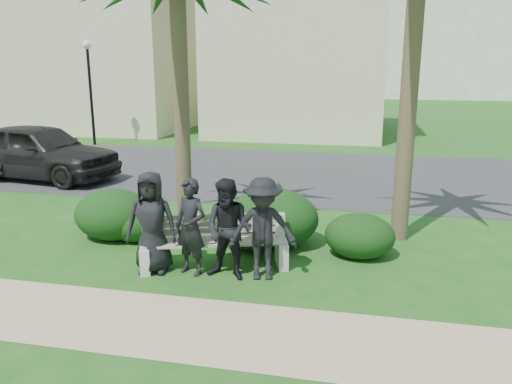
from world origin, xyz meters
TOP-DOWN VIEW (x-y plane):
  - ground at (0.00, 0.00)m, footprint 160.00×160.00m
  - footpath at (0.00, -1.80)m, footprint 30.00×1.60m
  - asphalt_street at (0.00, 8.00)m, footprint 160.00×8.00m
  - stucco_bldg_left at (-12.00, 18.00)m, footprint 10.40×8.40m
  - stucco_bldg_right at (-1.00, 18.00)m, footprint 8.40×8.40m
  - street_lamp at (-9.00, 12.00)m, footprint 0.36×0.36m
  - park_bench at (-0.08, 0.18)m, footprint 2.54×1.23m
  - man_a at (-1.03, -0.19)m, footprint 0.89×0.65m
  - man_b at (-0.39, -0.14)m, footprint 0.66×0.54m
  - man_c at (0.25, -0.20)m, footprint 0.86×0.71m
  - man_d at (0.77, -0.10)m, footprint 1.16×0.82m
  - hedge_a at (-2.44, 1.19)m, footprint 1.53×1.26m
  - hedge_b at (-1.96, 1.17)m, footprint 1.17×0.97m
  - hedge_c at (0.35, 1.20)m, footprint 1.28×1.06m
  - hedge_d at (0.65, 1.47)m, footprint 1.69×1.40m
  - hedge_e at (2.24, 1.19)m, footprint 1.22×1.01m
  - car_a at (-7.08, 5.58)m, footprint 5.09×2.66m

SIDE VIEW (x-z plane):
  - ground at x=0.00m, z-range 0.00..0.00m
  - footpath at x=0.00m, z-range -0.01..0.01m
  - asphalt_street at x=0.00m, z-range -0.01..0.01m
  - park_bench at x=-0.08m, z-range -0.04..0.79m
  - hedge_b at x=-1.96m, z-range 0.00..0.77m
  - hedge_e at x=2.24m, z-range 0.00..0.80m
  - hedge_c at x=0.35m, z-range 0.00..0.84m
  - hedge_a at x=-2.44m, z-range 0.00..1.00m
  - hedge_d at x=0.65m, z-range 0.00..1.11m
  - man_b at x=-0.39m, z-range 0.00..1.56m
  - man_c at x=0.25m, z-range 0.00..1.60m
  - man_d at x=0.77m, z-range 0.00..1.63m
  - car_a at x=-7.08m, z-range 0.00..1.65m
  - man_a at x=-1.03m, z-range 0.00..1.66m
  - street_lamp at x=-9.00m, z-range 0.80..5.09m
  - stucco_bldg_left at x=-12.00m, z-range 0.01..7.31m
  - stucco_bldg_right at x=-1.00m, z-range 0.01..7.31m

